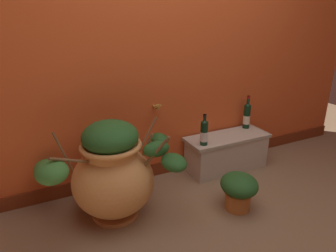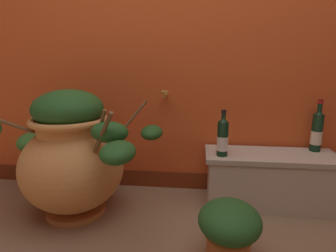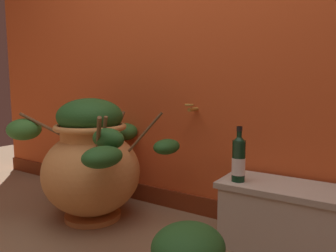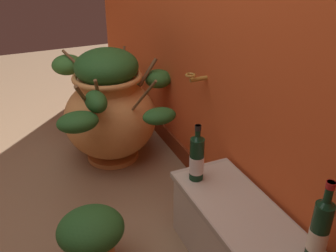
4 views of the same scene
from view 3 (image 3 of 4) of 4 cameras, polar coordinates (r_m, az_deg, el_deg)
The scene contains 4 objects.
back_wall at distance 2.13m, azimuth 9.81°, elevation 19.37°, with size 4.40×0.33×2.60m.
terracotta_urn at distance 2.08m, azimuth -13.57°, elevation -5.94°, with size 1.05×0.83×0.77m.
stone_ledge at distance 1.77m, azimuth 23.03°, elevation -15.06°, with size 0.83×0.33×0.35m.
wine_bottle_left at distance 1.70m, azimuth 12.48°, elevation -5.72°, with size 0.07×0.07×0.29m.
Camera 3 is at (0.83, -0.70, 0.84)m, focal length 34.19 mm.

